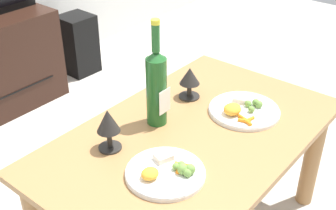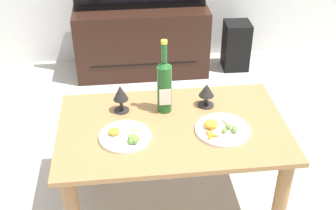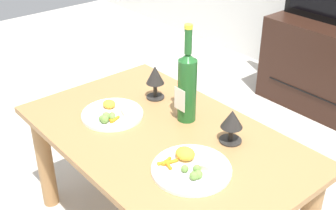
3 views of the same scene
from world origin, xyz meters
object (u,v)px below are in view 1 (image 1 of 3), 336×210
object	(u,v)px
goblet_left	(108,123)
dinner_plate_left	(166,172)
goblet_right	(190,78)
wine_bottle	(156,85)
floor_speaker	(78,44)
dining_table	(191,155)
dinner_plate_right	(243,110)

from	to	relation	value
goblet_left	dinner_plate_left	distance (m)	0.24
goblet_right	goblet_left	bearing A→B (deg)	180.00
wine_bottle	goblet_right	bearing A→B (deg)	4.73
floor_speaker	goblet_left	world-z (taller)	goblet_left
dining_table	goblet_left	size ratio (longest dim) A/B	7.48
goblet_right	dinner_plate_right	world-z (taller)	goblet_right
dining_table	wine_bottle	bearing A→B (deg)	99.84
goblet_right	dinner_plate_left	world-z (taller)	goblet_right
dinner_plate_right	dinner_plate_left	bearing A→B (deg)	-179.55
dinner_plate_left	dinner_plate_right	bearing A→B (deg)	0.45
floor_speaker	wine_bottle	distance (m)	1.58
dining_table	goblet_right	world-z (taller)	goblet_right
dining_table	floor_speaker	size ratio (longest dim) A/B	2.77
floor_speaker	wine_bottle	world-z (taller)	wine_bottle
goblet_left	goblet_right	size ratio (longest dim) A/B	1.16
goblet_left	dinner_plate_left	size ratio (longest dim) A/B	0.60
goblet_left	goblet_right	bearing A→B (deg)	0.00
floor_speaker	dinner_plate_right	world-z (taller)	dinner_plate_right
floor_speaker	dinner_plate_left	xyz separation A→B (m)	(-0.94, -1.53, 0.32)
wine_bottle	dinner_plate_left	distance (m)	0.32
dining_table	goblet_right	bearing A→B (deg)	39.15
floor_speaker	dinner_plate_right	distance (m)	1.64
floor_speaker	goblet_left	bearing A→B (deg)	-124.28
dinner_plate_right	dining_table	bearing A→B (deg)	163.32
goblet_right	dinner_plate_right	xyz separation A→B (m)	(0.03, -0.22, -0.07)
dinner_plate_left	dinner_plate_right	xyz separation A→B (m)	(0.46, 0.00, 0.00)
goblet_right	dinner_plate_right	distance (m)	0.24
goblet_left	dinner_plate_left	xyz separation A→B (m)	(0.01, -0.23, -0.09)
wine_bottle	dinner_plate_right	size ratio (longest dim) A/B	1.46
dinner_plate_left	wine_bottle	bearing A→B (deg)	45.85
goblet_right	floor_speaker	bearing A→B (deg)	68.43
goblet_left	goblet_right	distance (m)	0.43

